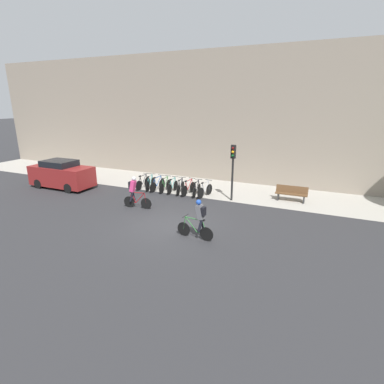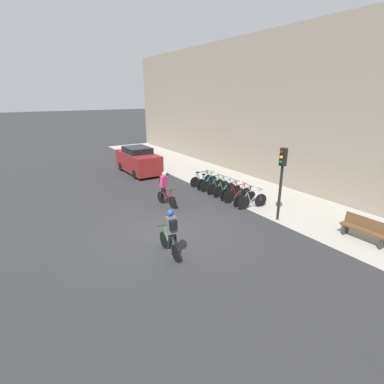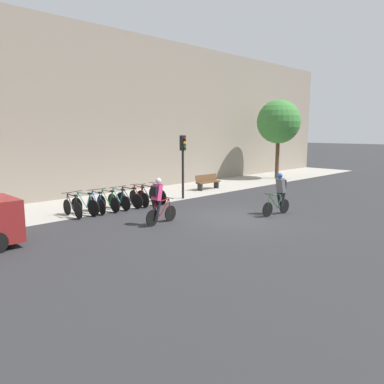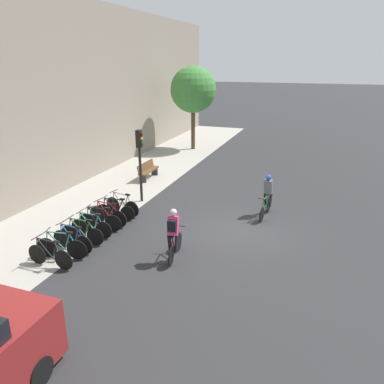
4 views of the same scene
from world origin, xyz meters
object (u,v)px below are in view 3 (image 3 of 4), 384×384
Objects in this scene: parked_bike_1 at (85,205)px; cyclist_grey at (280,192)px; cyclist_pink at (158,200)px; parked_bike_4 at (119,200)px; parked_bike_2 at (97,204)px; parked_bike_6 at (139,197)px; parked_bike_8 at (157,195)px; parked_bike_3 at (108,202)px; parked_bike_5 at (129,199)px; parked_bike_0 at (73,207)px; bench at (208,182)px; parked_bike_7 at (148,196)px; traffic_light_pole at (183,155)px.

cyclist_grey is at bearing -43.97° from parked_bike_1.
parked_bike_4 is (0.54, 3.43, -0.55)m from cyclist_pink.
parked_bike_2 is 1.01× the size of parked_bike_4.
parked_bike_8 is (1.11, 0.00, -0.00)m from parked_bike_6.
parked_bike_5 is at bearing 0.01° from parked_bike_3.
parked_bike_1 is (0.56, 0.00, 0.01)m from parked_bike_0.
parked_bike_0 is at bearing -172.51° from bench.
parked_bike_3 is 1.66m from parked_bike_6.
parked_bike_4 is at bearing -0.00° from parked_bike_1.
parked_bike_2 is at bearing -0.00° from parked_bike_0.
parked_bike_6 is 6.12m from bench.
parked_bike_2 is 0.99× the size of parked_bike_8.
parked_bike_3 is at bearing -179.99° from parked_bike_8.
parked_bike_7 is at bearing -0.04° from parked_bike_4.
cyclist_grey is 6.70m from parked_bike_5.
parked_bike_3 is 1.00× the size of parked_bike_8.
parked_bike_3 is (1.66, -0.00, -0.00)m from parked_bike_0.
cyclist_grey is 0.98× the size of bench.
cyclist_pink reaches higher than cyclist_grey.
parked_bike_8 is 2.51m from traffic_light_pole.
parked_bike_2 is at bearing 179.61° from traffic_light_pole.
parked_bike_3 is at bearing 179.98° from parked_bike_7.
traffic_light_pole reaches higher than parked_bike_1.
parked_bike_8 is at bearing 0.15° from parked_bike_7.
parked_bike_2 is 2.22m from parked_bike_6.
parked_bike_7 is (2.77, -0.00, -0.01)m from parked_bike_2.
parked_bike_6 is 3.35m from traffic_light_pole.
parked_bike_2 is at bearing 133.18° from cyclist_grey.
parked_bike_1 and parked_bike_6 have the same top height.
parked_bike_0 is at bearing -179.98° from parked_bike_1.
cyclist_pink is 1.00× the size of cyclist_grey.
parked_bike_6 reaches higher than parked_bike_3.
parked_bike_8 reaches higher than parked_bike_5.
parked_bike_7 is at bearing -0.02° from parked_bike_3.
cyclist_pink is 1.04× the size of parked_bike_1.
parked_bike_0 is at bearing 180.00° from parked_bike_2.
parked_bike_7 is at bearing -0.10° from parked_bike_6.
cyclist_grey is at bearing -65.99° from parked_bike_7.
parked_bike_2 is 1.11m from parked_bike_4.
traffic_light_pole reaches higher than parked_bike_2.
parked_bike_3 is at bearing -179.99° from parked_bike_6.
parked_bike_1 is 1.02× the size of parked_bike_5.
cyclist_grey is 1.05× the size of parked_bike_5.
cyclist_pink is 1.08× the size of parked_bike_4.
parked_bike_3 is 0.92× the size of bench.
traffic_light_pole is (5.01, -0.03, 1.87)m from parked_bike_2.
parked_bike_8 reaches higher than bench.
parked_bike_2 and parked_bike_3 have the same top height.
parked_bike_0 reaches higher than bench.
bench is (8.76, 1.23, 0.07)m from parked_bike_1.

